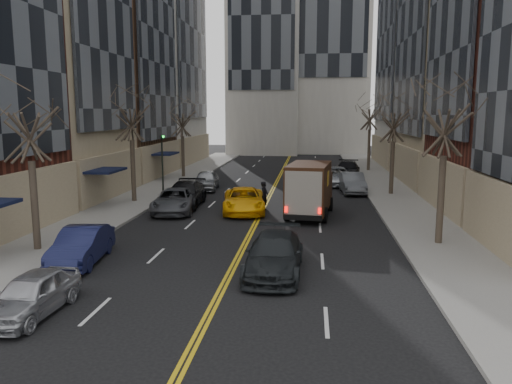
# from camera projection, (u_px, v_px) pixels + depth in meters

# --- Properties ---
(ground) EXTENTS (160.00, 160.00, 0.00)m
(ground) POSITION_uv_depth(u_px,v_px,m) (192.00, 347.00, 12.91)
(ground) COLOR black
(ground) RESTS_ON ground
(sidewalk_left) EXTENTS (4.00, 66.00, 0.15)m
(sidewalk_left) POSITION_uv_depth(u_px,v_px,m) (162.00, 186.00, 40.37)
(sidewalk_left) COLOR slate
(sidewalk_left) RESTS_ON ground
(sidewalk_right) EXTENTS (4.00, 66.00, 0.15)m
(sidewalk_right) POSITION_uv_depth(u_px,v_px,m) (389.00, 190.00, 38.40)
(sidewalk_right) COLOR slate
(sidewalk_right) RESTS_ON ground
(tree_lf_near) EXTENTS (3.20, 3.20, 8.41)m
(tree_lf_near) POSITION_uv_depth(u_px,v_px,m) (28.00, 107.00, 20.73)
(tree_lf_near) COLOR #382D23
(tree_lf_near) RESTS_ON sidewalk_left
(tree_lf_mid) EXTENTS (3.20, 3.20, 8.91)m
(tree_lf_mid) POSITION_uv_depth(u_px,v_px,m) (131.00, 103.00, 32.45)
(tree_lf_mid) COLOR #382D23
(tree_lf_mid) RESTS_ON sidewalk_left
(tree_lf_far) EXTENTS (3.20, 3.20, 8.12)m
(tree_lf_far) POSITION_uv_depth(u_px,v_px,m) (182.00, 112.00, 45.30)
(tree_lf_far) COLOR #382D23
(tree_lf_far) RESTS_ON sidewalk_left
(tree_rt_near) EXTENTS (3.20, 3.20, 8.71)m
(tree_rt_near) POSITION_uv_depth(u_px,v_px,m) (447.00, 102.00, 21.71)
(tree_rt_near) COLOR #382D23
(tree_rt_near) RESTS_ON sidewalk_right
(tree_rt_mid) EXTENTS (3.20, 3.20, 8.32)m
(tree_rt_mid) POSITION_uv_depth(u_px,v_px,m) (394.00, 110.00, 35.50)
(tree_rt_mid) COLOR #382D23
(tree_rt_mid) RESTS_ON sidewalk_right
(tree_rt_far) EXTENTS (3.20, 3.20, 9.11)m
(tree_rt_far) POSITION_uv_depth(u_px,v_px,m) (371.00, 105.00, 50.12)
(tree_rt_far) COLOR #382D23
(tree_rt_far) RESTS_ON sidewalk_right
(traffic_signal) EXTENTS (0.29, 0.26, 4.70)m
(traffic_signal) POSITION_uv_depth(u_px,v_px,m) (162.00, 158.00, 34.85)
(traffic_signal) COLOR black
(traffic_signal) RESTS_ON sidewalk_left
(ups_truck) EXTENTS (2.88, 5.94, 3.14)m
(ups_truck) POSITION_uv_depth(u_px,v_px,m) (310.00, 190.00, 28.92)
(ups_truck) COLOR black
(ups_truck) RESTS_ON ground
(observer_sedan) EXTENTS (2.15, 5.09, 1.47)m
(observer_sedan) POSITION_uv_depth(u_px,v_px,m) (274.00, 255.00, 18.71)
(observer_sedan) COLOR black
(observer_sedan) RESTS_ON ground
(taxi) EXTENTS (3.13, 5.57, 1.47)m
(taxi) POSITION_uv_depth(u_px,v_px,m) (244.00, 200.00, 30.20)
(taxi) COLOR #FFB80A
(taxi) RESTS_ON ground
(pedestrian) EXTENTS (0.60, 0.76, 1.81)m
(pedestrian) POSITION_uv_depth(u_px,v_px,m) (264.00, 196.00, 30.68)
(pedestrian) COLOR black
(pedestrian) RESTS_ON ground
(parked_lf_a) EXTENTS (1.67, 3.88, 1.30)m
(parked_lf_a) POSITION_uv_depth(u_px,v_px,m) (32.00, 294.00, 14.87)
(parked_lf_a) COLOR #B0B2B9
(parked_lf_a) RESTS_ON ground
(parked_lf_b) EXTENTS (2.01, 4.51, 1.44)m
(parked_lf_b) POSITION_uv_depth(u_px,v_px,m) (81.00, 246.00, 20.03)
(parked_lf_b) COLOR #121538
(parked_lf_b) RESTS_ON ground
(parked_lf_c) EXTENTS (2.94, 5.35, 1.42)m
(parked_lf_c) POSITION_uv_depth(u_px,v_px,m) (175.00, 201.00, 30.21)
(parked_lf_c) COLOR #484A4F
(parked_lf_c) RESTS_ON ground
(parked_lf_d) EXTENTS (2.41, 5.46, 1.56)m
(parked_lf_d) POSITION_uv_depth(u_px,v_px,m) (185.00, 194.00, 32.15)
(parked_lf_d) COLOR black
(parked_lf_d) RESTS_ON ground
(parked_lf_e) EXTENTS (2.18, 4.59, 1.51)m
(parked_lf_e) POSITION_uv_depth(u_px,v_px,m) (206.00, 180.00, 38.94)
(parked_lf_e) COLOR #95989C
(parked_lf_e) RESTS_ON ground
(parked_rt_a) EXTENTS (1.87, 4.71, 1.53)m
(parked_rt_a) POSITION_uv_depth(u_px,v_px,m) (352.00, 183.00, 37.43)
(parked_rt_a) COLOR #505358
(parked_rt_a) RESTS_ON ground
(parked_rt_b) EXTENTS (2.99, 5.58, 1.49)m
(parked_rt_b) POSITION_uv_depth(u_px,v_px,m) (337.00, 176.00, 41.61)
(parked_rt_b) COLOR #B1B5B9
(parked_rt_b) RESTS_ON ground
(parked_rt_c) EXTENTS (2.74, 5.63, 1.58)m
(parked_rt_c) POSITION_uv_depth(u_px,v_px,m) (347.00, 170.00, 45.62)
(parked_rt_c) COLOR black
(parked_rt_c) RESTS_ON ground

